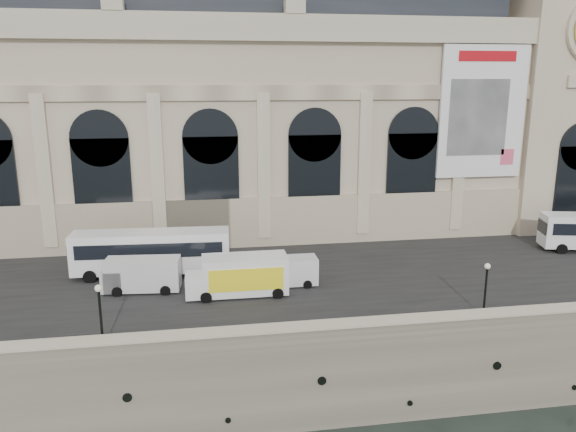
{
  "coord_description": "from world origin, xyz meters",
  "views": [
    {
      "loc": [
        -5.29,
        -31.38,
        22.27
      ],
      "look_at": [
        3.41,
        22.0,
        9.0
      ],
      "focal_mm": 35.0,
      "sensor_mm": 36.0,
      "label": 1
    }
  ],
  "objects_px": {
    "lamp_right": "(485,291)",
    "box_truck": "(239,276)",
    "bus_left": "(151,251)",
    "van_c": "(138,275)",
    "van_b": "(282,272)",
    "lamp_left": "(101,318)"
  },
  "relations": [
    {
      "from": "bus_left",
      "to": "van_b",
      "type": "distance_m",
      "value": 11.31
    },
    {
      "from": "van_c",
      "to": "bus_left",
      "type": "bearing_deg",
      "value": 77.46
    },
    {
      "from": "van_b",
      "to": "van_c",
      "type": "height_order",
      "value": "van_c"
    },
    {
      "from": "bus_left",
      "to": "box_truck",
      "type": "height_order",
      "value": "bus_left"
    },
    {
      "from": "bus_left",
      "to": "van_b",
      "type": "bearing_deg",
      "value": -21.83
    },
    {
      "from": "bus_left",
      "to": "van_c",
      "type": "bearing_deg",
      "value": -102.54
    },
    {
      "from": "van_b",
      "to": "box_truck",
      "type": "bearing_deg",
      "value": -157.26
    },
    {
      "from": "bus_left",
      "to": "van_c",
      "type": "relative_size",
      "value": 2.16
    },
    {
      "from": "van_c",
      "to": "box_truck",
      "type": "distance_m",
      "value": 8.02
    },
    {
      "from": "bus_left",
      "to": "lamp_left",
      "type": "bearing_deg",
      "value": -98.74
    },
    {
      "from": "lamp_right",
      "to": "box_truck",
      "type": "bearing_deg",
      "value": 157.46
    },
    {
      "from": "bus_left",
      "to": "van_c",
      "type": "xyz_separation_m",
      "value": [
        -0.79,
        -3.55,
        -0.8
      ]
    },
    {
      "from": "van_b",
      "to": "lamp_right",
      "type": "height_order",
      "value": "lamp_right"
    },
    {
      "from": "van_c",
      "to": "lamp_left",
      "type": "height_order",
      "value": "lamp_left"
    },
    {
      "from": "van_c",
      "to": "box_truck",
      "type": "relative_size",
      "value": 0.79
    },
    {
      "from": "lamp_right",
      "to": "van_c",
      "type": "bearing_deg",
      "value": 159.7
    },
    {
      "from": "box_truck",
      "to": "lamp_left",
      "type": "relative_size",
      "value": 1.82
    },
    {
      "from": "van_b",
      "to": "lamp_right",
      "type": "distance_m",
      "value": 15.5
    },
    {
      "from": "van_c",
      "to": "box_truck",
      "type": "xyz_separation_m",
      "value": [
        7.73,
        -2.11,
        0.22
      ]
    },
    {
      "from": "lamp_left",
      "to": "lamp_right",
      "type": "xyz_separation_m",
      "value": [
        25.55,
        0.82,
        -0.15
      ]
    },
    {
      "from": "van_c",
      "to": "lamp_right",
      "type": "distance_m",
      "value": 25.9
    },
    {
      "from": "box_truck",
      "to": "lamp_left",
      "type": "bearing_deg",
      "value": -139.47
    }
  ]
}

